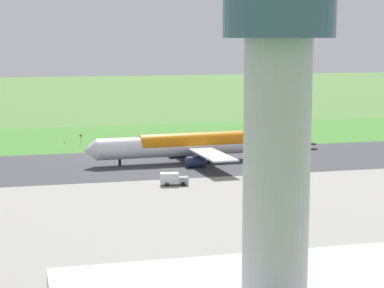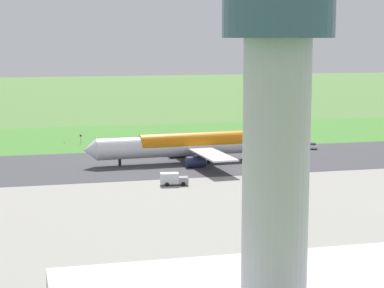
# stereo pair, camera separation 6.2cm
# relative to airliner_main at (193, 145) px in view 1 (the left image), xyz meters

# --- Properties ---
(ground_plane) EXTENTS (800.00, 800.00, 0.00)m
(ground_plane) POSITION_rel_airliner_main_xyz_m (8.74, 0.02, -4.35)
(ground_plane) COLOR #547F3D
(runway_asphalt) EXTENTS (600.00, 40.16, 0.06)m
(runway_asphalt) POSITION_rel_airliner_main_xyz_m (8.74, 0.02, -4.32)
(runway_asphalt) COLOR #38383D
(runway_asphalt) RESTS_ON ground
(apron_concrete) EXTENTS (440.00, 110.00, 0.05)m
(apron_concrete) POSITION_rel_airliner_main_xyz_m (8.74, 52.54, -4.33)
(apron_concrete) COLOR gray
(apron_concrete) RESTS_ON ground
(grass_verge_foreground) EXTENTS (600.00, 80.00, 0.04)m
(grass_verge_foreground) POSITION_rel_airliner_main_xyz_m (8.74, -37.20, -4.33)
(grass_verge_foreground) COLOR #478534
(grass_verge_foreground) RESTS_ON ground
(airliner_main) EXTENTS (54.13, 44.28, 15.88)m
(airliner_main) POSITION_rel_airliner_main_xyz_m (0.00, 0.00, 0.00)
(airliner_main) COLOR white
(airliner_main) RESTS_ON ground
(service_car_followme) EXTENTS (2.47, 4.44, 1.62)m
(service_car_followme) POSITION_rel_airliner_main_xyz_m (-37.13, -12.13, -3.51)
(service_car_followme) COLOR silver
(service_car_followme) RESTS_ON ground
(service_truck_fuel) EXTENTS (6.05, 3.01, 2.65)m
(service_truck_fuel) POSITION_rel_airliner_main_xyz_m (11.10, 26.33, -2.95)
(service_truck_fuel) COLOR gray
(service_truck_fuel) RESTS_ON ground
(no_stopping_sign) EXTENTS (0.60, 0.10, 2.67)m
(no_stopping_sign) POSITION_rel_airliner_main_xyz_m (24.46, -37.29, -2.77)
(no_stopping_sign) COLOR slate
(no_stopping_sign) RESTS_ON ground
(traffic_cone_orange) EXTENTS (0.40, 0.40, 0.55)m
(traffic_cone_orange) POSITION_rel_airliner_main_xyz_m (29.09, -39.05, -4.08)
(traffic_cone_orange) COLOR orange
(traffic_cone_orange) RESTS_ON ground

